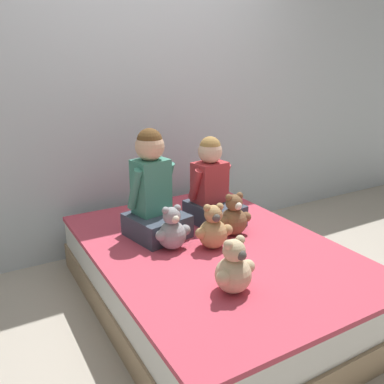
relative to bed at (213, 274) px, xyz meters
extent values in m
plane|color=#B2A899|center=(0.00, 0.00, -0.20)|extent=(14.00, 14.00, 0.00)
cube|color=silver|center=(0.00, 1.12, 1.05)|extent=(8.00, 0.06, 2.50)
cube|color=#997F60|center=(0.00, 0.00, -0.11)|extent=(1.43, 1.95, 0.18)
cube|color=silver|center=(0.00, 0.00, 0.08)|extent=(1.40, 1.91, 0.19)
cube|color=#C64256|center=(0.00, 0.00, 0.19)|extent=(1.41, 1.93, 0.03)
cube|color=#384251|center=(-0.24, 0.32, 0.28)|extent=(0.40, 0.41, 0.15)
cube|color=#3D8470|center=(-0.25, 0.37, 0.53)|extent=(0.24, 0.21, 0.36)
sphere|color=#DBAD89|center=(-0.25, 0.37, 0.80)|extent=(0.19, 0.19, 0.19)
sphere|color=brown|center=(-0.25, 0.37, 0.83)|extent=(0.16, 0.16, 0.16)
cylinder|color=#3D8470|center=(-0.37, 0.34, 0.54)|extent=(0.08, 0.16, 0.29)
cylinder|color=#3D8470|center=(-0.13, 0.39, 0.54)|extent=(0.08, 0.16, 0.29)
cube|color=#384251|center=(0.21, 0.32, 0.28)|extent=(0.34, 0.42, 0.15)
cube|color=#B23338|center=(0.21, 0.37, 0.49)|extent=(0.24, 0.19, 0.29)
sphere|color=beige|center=(0.21, 0.37, 0.71)|extent=(0.17, 0.17, 0.17)
sphere|color=#A37A42|center=(0.21, 0.37, 0.74)|extent=(0.15, 0.15, 0.15)
cylinder|color=#B23338|center=(0.08, 0.36, 0.50)|extent=(0.07, 0.14, 0.23)
cylinder|color=#B23338|center=(0.33, 0.39, 0.50)|extent=(0.07, 0.14, 0.23)
sphere|color=#939399|center=(-0.24, 0.10, 0.29)|extent=(0.18, 0.18, 0.18)
sphere|color=#939399|center=(-0.24, 0.10, 0.42)|extent=(0.11, 0.11, 0.11)
sphere|color=beige|center=(-0.24, 0.05, 0.41)|extent=(0.05, 0.05, 0.05)
sphere|color=#939399|center=(-0.28, 0.10, 0.46)|extent=(0.05, 0.05, 0.05)
sphere|color=#939399|center=(-0.20, 0.10, 0.46)|extent=(0.05, 0.05, 0.05)
sphere|color=#939399|center=(-0.32, 0.08, 0.31)|extent=(0.07, 0.07, 0.07)
sphere|color=#939399|center=(-0.15, 0.08, 0.31)|extent=(0.07, 0.07, 0.07)
sphere|color=brown|center=(0.21, 0.08, 0.30)|extent=(0.18, 0.18, 0.18)
sphere|color=brown|center=(0.21, 0.08, 0.43)|extent=(0.11, 0.11, 0.11)
sphere|color=white|center=(0.21, 0.04, 0.42)|extent=(0.05, 0.05, 0.05)
sphere|color=brown|center=(0.17, 0.09, 0.47)|extent=(0.05, 0.05, 0.05)
sphere|color=brown|center=(0.25, 0.08, 0.47)|extent=(0.05, 0.05, 0.05)
sphere|color=brown|center=(0.13, 0.07, 0.32)|extent=(0.07, 0.07, 0.07)
sphere|color=brown|center=(0.30, 0.06, 0.32)|extent=(0.07, 0.07, 0.07)
sphere|color=tan|center=(-0.01, -0.02, 0.30)|extent=(0.18, 0.18, 0.18)
sphere|color=tan|center=(-0.01, -0.02, 0.43)|extent=(0.11, 0.11, 0.11)
sphere|color=#4C4742|center=(-0.02, -0.06, 0.42)|extent=(0.05, 0.05, 0.05)
sphere|color=tan|center=(-0.05, -0.01, 0.47)|extent=(0.05, 0.05, 0.05)
sphere|color=tan|center=(0.03, -0.02, 0.47)|extent=(0.05, 0.05, 0.05)
sphere|color=tan|center=(-0.10, -0.01, 0.32)|extent=(0.07, 0.07, 0.07)
sphere|color=tan|center=(0.07, -0.05, 0.32)|extent=(0.07, 0.07, 0.07)
sphere|color=#D1B78E|center=(-0.20, -0.48, 0.30)|extent=(0.19, 0.19, 0.19)
sphere|color=#D1B78E|center=(-0.20, -0.48, 0.43)|extent=(0.12, 0.12, 0.12)
sphere|color=#4C4742|center=(-0.19, -0.53, 0.43)|extent=(0.05, 0.05, 0.05)
sphere|color=#D1B78E|center=(-0.24, -0.49, 0.48)|extent=(0.05, 0.05, 0.05)
sphere|color=#D1B78E|center=(-0.15, -0.48, 0.48)|extent=(0.05, 0.05, 0.05)
sphere|color=#D1B78E|center=(-0.28, -0.52, 0.32)|extent=(0.07, 0.07, 0.07)
sphere|color=#D1B78E|center=(-0.10, -0.49, 0.32)|extent=(0.07, 0.07, 0.07)
camera|label=1|loc=(-1.27, -1.94, 1.33)|focal=38.00mm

